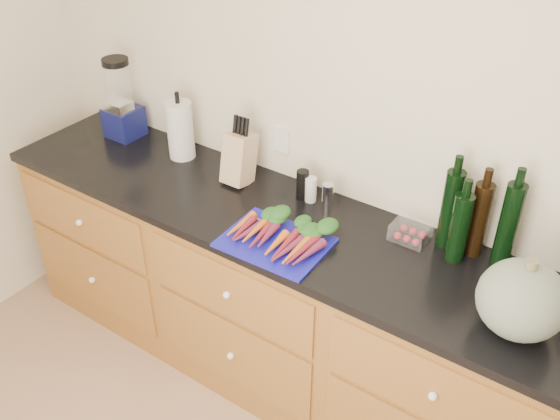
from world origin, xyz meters
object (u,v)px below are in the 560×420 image
Objects in this scene: tomato_box at (410,232)px; cutting_board at (275,242)px; paper_towel at (180,130)px; knife_block at (239,158)px; squash at (522,300)px; carrots at (280,232)px; blender_appliance at (121,103)px.

cutting_board is at bearing -142.25° from tomato_box.
knife_block is at bearing -3.10° from paper_towel.
squash is 1.72m from paper_towel.
carrots reaches higher than cutting_board.
squash is at bearing -8.42° from paper_towel.
cutting_board is 1.42× the size of squash.
carrots is 0.93m from squash.
squash reaches higher than knife_block.
carrots is 1.34× the size of paper_towel.
squash is 1.35m from knife_block.
cutting_board is 1.09× the size of carrots.
tomato_box is (1.20, 0.01, -0.11)m from paper_towel.
cutting_board is 1.00× the size of blender_appliance.
cutting_board is 0.54m from tomato_box.
paper_towel is 1.21m from tomato_box.
carrots is at bearing 90.00° from cutting_board.
tomato_box is at bearing 0.48° from paper_towel.
paper_towel reaches higher than cutting_board.
tomato_box is (0.43, 0.33, 0.03)m from cutting_board.
blender_appliance reaches higher than tomato_box.
cutting_board is 1.46× the size of paper_towel.
tomato_box is (1.60, 0.01, -0.15)m from blender_appliance.
paper_towel is (-0.78, 0.28, 0.11)m from carrots.
cutting_board is at bearing -36.31° from knife_block.
squash reaches higher than cutting_board.
tomato_box is (0.43, 0.29, 0.00)m from carrots.
paper_towel is at bearing 176.90° from knife_block.
squash reaches higher than tomato_box.
squash is (0.93, 0.03, 0.10)m from carrots.
carrots is 0.49m from knife_block.
paper_towel is 1.93× the size of tomato_box.
blender_appliance is 1.46× the size of paper_towel.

